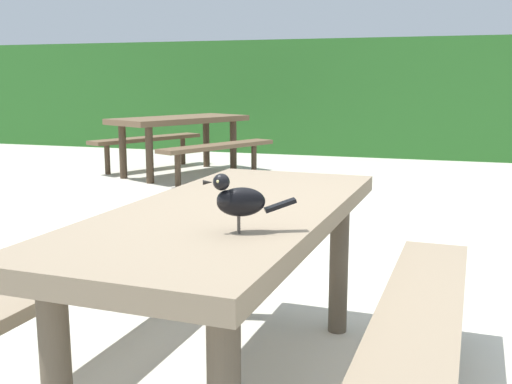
% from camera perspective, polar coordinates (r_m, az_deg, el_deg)
% --- Properties ---
extents(ground_plane, '(60.00, 60.00, 0.00)m').
position_cam_1_polar(ground_plane, '(2.66, 5.50, -16.44)').
color(ground_plane, beige).
extents(hedge_wall, '(28.00, 1.92, 1.84)m').
position_cam_1_polar(hedge_wall, '(10.52, 15.23, 8.60)').
color(hedge_wall, '#2D6B28').
rests_on(hedge_wall, ground).
extents(picnic_table_foreground, '(1.75, 1.83, 0.74)m').
position_cam_1_polar(picnic_table_foreground, '(2.30, -2.35, -5.83)').
color(picnic_table_foreground, '#84725B').
rests_on(picnic_table_foreground, ground).
extents(bird_grackle, '(0.27, 0.15, 0.18)m').
position_cam_1_polar(bird_grackle, '(1.85, -1.74, -0.73)').
color(bird_grackle, black).
rests_on(bird_grackle, picnic_table_foreground).
extents(picnic_table_mid_left, '(2.24, 2.26, 0.74)m').
position_cam_1_polar(picnic_table_mid_left, '(7.85, -7.18, 5.69)').
color(picnic_table_mid_left, brown).
rests_on(picnic_table_mid_left, ground).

